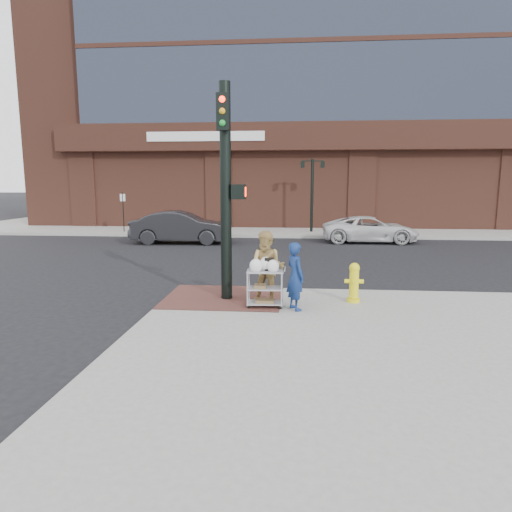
# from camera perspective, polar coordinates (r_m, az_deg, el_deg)

# --- Properties ---
(ground) EXTENTS (220.00, 220.00, 0.00)m
(ground) POSITION_cam_1_polar(r_m,az_deg,el_deg) (10.27, -1.55, -7.32)
(ground) COLOR black
(ground) RESTS_ON ground
(sidewalk_far) EXTENTS (65.00, 36.00, 0.15)m
(sidewalk_far) POSITION_cam_1_polar(r_m,az_deg,el_deg) (43.39, 20.28, 4.94)
(sidewalk_far) COLOR gray
(sidewalk_far) RESTS_ON ground
(brick_curb_ramp) EXTENTS (2.80, 2.40, 0.01)m
(brick_curb_ramp) POSITION_cam_1_polar(r_m,az_deg,el_deg) (11.17, -4.10, -5.14)
(brick_curb_ramp) COLOR #532D27
(brick_curb_ramp) RESTS_ON sidewalk_near
(bank_building) EXTENTS (42.00, 26.00, 28.00)m
(bank_building) POSITION_cam_1_polar(r_m,az_deg,el_deg) (42.47, 11.07, 24.44)
(bank_building) COLOR brown
(bank_building) RESTS_ON sidewalk_far
(lamp_post) EXTENTS (1.32, 0.22, 4.00)m
(lamp_post) POSITION_cam_1_polar(r_m,az_deg,el_deg) (25.79, 7.03, 8.52)
(lamp_post) COLOR black
(lamp_post) RESTS_ON sidewalk_far
(parking_sign) EXTENTS (0.05, 0.05, 2.20)m
(parking_sign) POSITION_cam_1_polar(r_m,az_deg,el_deg) (26.64, -16.26, 5.30)
(parking_sign) COLOR black
(parking_sign) RESTS_ON sidewalk_far
(traffic_signal_pole) EXTENTS (0.61, 0.51, 5.00)m
(traffic_signal_pole) POSITION_cam_1_polar(r_m,az_deg,el_deg) (10.67, -3.71, 8.72)
(traffic_signal_pole) COLOR black
(traffic_signal_pole) RESTS_ON sidewalk_near
(woman_blue) EXTENTS (0.58, 0.65, 1.50)m
(woman_blue) POSITION_cam_1_polar(r_m,az_deg,el_deg) (9.97, 4.94, -2.53)
(woman_blue) COLOR navy
(woman_blue) RESTS_ON sidewalk_near
(pedestrian_tan) EXTENTS (0.93, 0.78, 1.68)m
(pedestrian_tan) POSITION_cam_1_polar(r_m,az_deg,el_deg) (10.39, 1.43, -1.49)
(pedestrian_tan) COLOR tan
(pedestrian_tan) RESTS_ON sidewalk_near
(sedan_dark) EXTENTS (4.78, 1.90, 1.55)m
(sedan_dark) POSITION_cam_1_polar(r_m,az_deg,el_deg) (22.12, -9.37, 3.56)
(sedan_dark) COLOR black
(sedan_dark) RESTS_ON ground
(minivan_white) EXTENTS (4.58, 2.12, 1.27)m
(minivan_white) POSITION_cam_1_polar(r_m,az_deg,el_deg) (22.89, 14.06, 3.25)
(minivan_white) COLOR silver
(minivan_white) RESTS_ON ground
(utility_cart) EXTENTS (0.83, 0.50, 1.12)m
(utility_cart) POSITION_cam_1_polar(r_m,az_deg,el_deg) (10.19, 1.14, -3.63)
(utility_cart) COLOR #949499
(utility_cart) RESTS_ON sidewalk_near
(fire_hydrant) EXTENTS (0.44, 0.31, 0.93)m
(fire_hydrant) POSITION_cam_1_polar(r_m,az_deg,el_deg) (10.86, 12.15, -3.20)
(fire_hydrant) COLOR yellow
(fire_hydrant) RESTS_ON sidewalk_near
(newsbox_yellow) EXTENTS (0.54, 0.50, 1.07)m
(newsbox_yellow) POSITION_cam_1_polar(r_m,az_deg,el_deg) (25.56, -9.72, 4.11)
(newsbox_yellow) COLOR #FFF31C
(newsbox_yellow) RESTS_ON sidewalk_far
(newsbox_blue) EXTENTS (0.46, 0.44, 0.90)m
(newsbox_blue) POSITION_cam_1_polar(r_m,az_deg,el_deg) (25.85, -12.74, 3.88)
(newsbox_blue) COLOR #1C20BC
(newsbox_blue) RESTS_ON sidewalk_far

